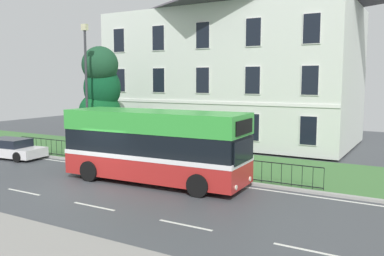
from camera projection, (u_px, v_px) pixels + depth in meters
ground_plane at (109, 182)px, 19.05m from camera, size 60.00×56.00×0.18m
georgian_townhouse at (233, 60)px, 31.36m from camera, size 18.19×9.74×12.17m
iron_verge_railing at (140, 157)px, 21.89m from camera, size 19.20×0.04×0.97m
evergreen_tree at (102, 111)px, 27.05m from camera, size 4.00×4.00×7.01m
single_decker_bus at (155, 145)px, 18.79m from camera, size 8.78×3.02×3.32m
parked_hatchback_00 at (11, 149)px, 24.87m from camera, size 4.23×2.13×1.18m
street_lamp_post at (86, 83)px, 24.18m from camera, size 0.36×0.24×7.84m
litter_bin at (136, 153)px, 23.07m from camera, size 0.51×0.51×1.03m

